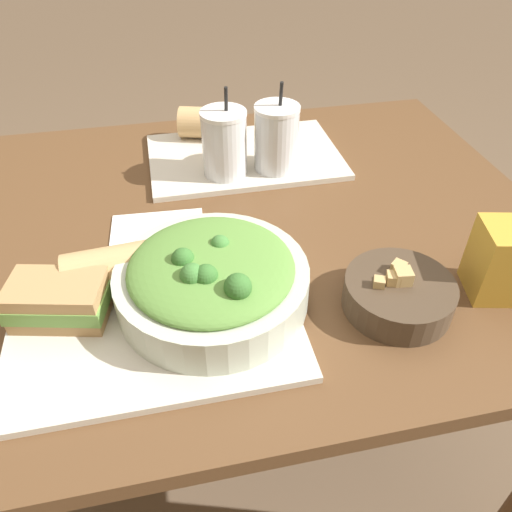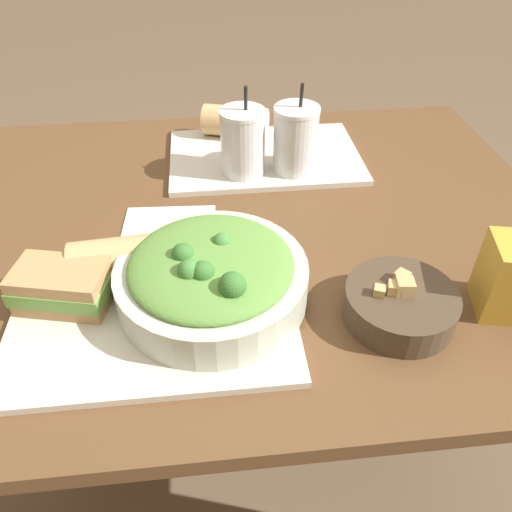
{
  "view_description": "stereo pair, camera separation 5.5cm",
  "coord_description": "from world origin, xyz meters",
  "px_view_note": "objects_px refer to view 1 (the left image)",
  "views": [
    {
      "loc": [
        -0.11,
        -0.75,
        1.3
      ],
      "look_at": [
        0.01,
        -0.21,
        0.84
      ],
      "focal_mm": 35.0,
      "sensor_mm": 36.0,
      "label": 1
    },
    {
      "loc": [
        -0.05,
        -0.76,
        1.3
      ],
      "look_at": [
        0.01,
        -0.21,
        0.84
      ],
      "focal_mm": 35.0,
      "sensor_mm": 36.0,
      "label": 2
    }
  ],
  "objects_px": {
    "salad_bowl": "(212,279)",
    "soup_bowl": "(398,293)",
    "baguette_far": "(213,123)",
    "sandwich_near": "(59,300)",
    "baguette_near": "(125,267)",
    "drink_cup_red": "(276,140)",
    "drink_cup_dark": "(225,145)",
    "napkin_folded": "(158,232)"
  },
  "relations": [
    {
      "from": "salad_bowl",
      "to": "soup_bowl",
      "type": "height_order",
      "value": "salad_bowl"
    },
    {
      "from": "soup_bowl",
      "to": "baguette_far",
      "type": "distance_m",
      "value": 0.63
    },
    {
      "from": "sandwich_near",
      "to": "baguette_near",
      "type": "bearing_deg",
      "value": 41.67
    },
    {
      "from": "sandwich_near",
      "to": "baguette_near",
      "type": "height_order",
      "value": "baguette_near"
    },
    {
      "from": "soup_bowl",
      "to": "drink_cup_red",
      "type": "distance_m",
      "value": 0.44
    },
    {
      "from": "sandwich_near",
      "to": "baguette_far",
      "type": "xyz_separation_m",
      "value": [
        0.3,
        0.52,
        0.0
      ]
    },
    {
      "from": "baguette_far",
      "to": "sandwich_near",
      "type": "bearing_deg",
      "value": 167.04
    },
    {
      "from": "sandwich_near",
      "to": "drink_cup_dark",
      "type": "xyz_separation_m",
      "value": [
        0.3,
        0.36,
        0.03
      ]
    },
    {
      "from": "baguette_near",
      "to": "soup_bowl",
      "type": "bearing_deg",
      "value": -111.94
    },
    {
      "from": "drink_cup_red",
      "to": "baguette_far",
      "type": "bearing_deg",
      "value": 123.03
    },
    {
      "from": "salad_bowl",
      "to": "napkin_folded",
      "type": "xyz_separation_m",
      "value": [
        -0.07,
        0.2,
        -0.05
      ]
    },
    {
      "from": "soup_bowl",
      "to": "sandwich_near",
      "type": "relative_size",
      "value": 1.07
    },
    {
      "from": "sandwich_near",
      "to": "baguette_near",
      "type": "xyz_separation_m",
      "value": [
        0.09,
        0.05,
        0.0
      ]
    },
    {
      "from": "soup_bowl",
      "to": "sandwich_near",
      "type": "xyz_separation_m",
      "value": [
        -0.49,
        0.07,
        0.02
      ]
    },
    {
      "from": "sandwich_near",
      "to": "drink_cup_dark",
      "type": "distance_m",
      "value": 0.46
    },
    {
      "from": "salad_bowl",
      "to": "drink_cup_red",
      "type": "xyz_separation_m",
      "value": [
        0.19,
        0.37,
        0.02
      ]
    },
    {
      "from": "drink_cup_red",
      "to": "soup_bowl",
      "type": "bearing_deg",
      "value": -78.68
    },
    {
      "from": "sandwich_near",
      "to": "baguette_near",
      "type": "distance_m",
      "value": 0.11
    },
    {
      "from": "drink_cup_dark",
      "to": "salad_bowl",
      "type": "bearing_deg",
      "value": -102.02
    },
    {
      "from": "baguette_near",
      "to": "baguette_far",
      "type": "xyz_separation_m",
      "value": [
        0.2,
        0.47,
        0.0
      ]
    },
    {
      "from": "drink_cup_dark",
      "to": "baguette_far",
      "type": "bearing_deg",
      "value": 90.44
    },
    {
      "from": "drink_cup_red",
      "to": "salad_bowl",
      "type": "bearing_deg",
      "value": -116.78
    },
    {
      "from": "soup_bowl",
      "to": "napkin_folded",
      "type": "height_order",
      "value": "soup_bowl"
    },
    {
      "from": "drink_cup_dark",
      "to": "drink_cup_red",
      "type": "distance_m",
      "value": 0.11
    },
    {
      "from": "drink_cup_red",
      "to": "napkin_folded",
      "type": "distance_m",
      "value": 0.32
    },
    {
      "from": "drink_cup_dark",
      "to": "napkin_folded",
      "type": "bearing_deg",
      "value": -132.56
    },
    {
      "from": "baguette_near",
      "to": "baguette_far",
      "type": "bearing_deg",
      "value": -28.07
    },
    {
      "from": "sandwich_near",
      "to": "baguette_far",
      "type": "distance_m",
      "value": 0.6
    },
    {
      "from": "salad_bowl",
      "to": "drink_cup_dark",
      "type": "height_order",
      "value": "drink_cup_dark"
    },
    {
      "from": "drink_cup_red",
      "to": "sandwich_near",
      "type": "bearing_deg",
      "value": -138.77
    },
    {
      "from": "napkin_folded",
      "to": "salad_bowl",
      "type": "bearing_deg",
      "value": -70.09
    },
    {
      "from": "drink_cup_dark",
      "to": "drink_cup_red",
      "type": "bearing_deg",
      "value": -0.0
    },
    {
      "from": "napkin_folded",
      "to": "soup_bowl",
      "type": "bearing_deg",
      "value": -37.15
    },
    {
      "from": "baguette_far",
      "to": "salad_bowl",
      "type": "bearing_deg",
      "value": -171.57
    },
    {
      "from": "sandwich_near",
      "to": "drink_cup_red",
      "type": "distance_m",
      "value": 0.54
    },
    {
      "from": "soup_bowl",
      "to": "baguette_far",
      "type": "xyz_separation_m",
      "value": [
        -0.19,
        0.59,
        0.02
      ]
    },
    {
      "from": "sandwich_near",
      "to": "napkin_folded",
      "type": "height_order",
      "value": "sandwich_near"
    },
    {
      "from": "soup_bowl",
      "to": "baguette_far",
      "type": "height_order",
      "value": "baguette_far"
    },
    {
      "from": "soup_bowl",
      "to": "salad_bowl",
      "type": "bearing_deg",
      "value": 167.85
    },
    {
      "from": "soup_bowl",
      "to": "napkin_folded",
      "type": "relative_size",
      "value": 0.94
    },
    {
      "from": "sandwich_near",
      "to": "baguette_far",
      "type": "bearing_deg",
      "value": 73.51
    },
    {
      "from": "salad_bowl",
      "to": "soup_bowl",
      "type": "relative_size",
      "value": 1.73
    }
  ]
}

